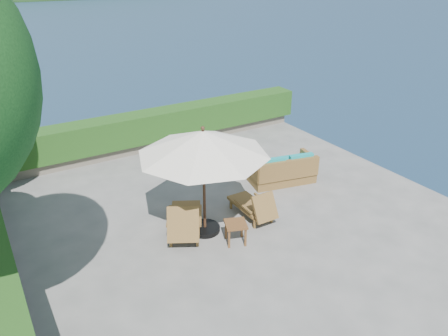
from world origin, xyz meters
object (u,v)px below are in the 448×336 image
lounge_left (185,219)px  side_table (236,227)px  patio_umbrella (203,144)px  wicker_loveseat (282,171)px  lounge_right (254,205)px

lounge_left → side_table: lounge_left is taller
patio_umbrella → side_table: (0.40, -0.81, -1.93)m
patio_umbrella → lounge_left: bearing=166.6°
lounge_left → wicker_loveseat: lounge_left is taller
lounge_right → side_table: size_ratio=2.36×
side_table → wicker_loveseat: 3.52m
lounge_right → wicker_loveseat: (1.92, 1.26, 0.01)m
lounge_right → patio_umbrella: bearing=175.4°
side_table → patio_umbrella: bearing=116.0°
patio_umbrella → side_table: 2.13m
patio_umbrella → lounge_right: bearing=-5.1°
patio_umbrella → side_table: size_ratio=5.18×
lounge_left → wicker_loveseat: (3.83, 1.01, -0.06)m
patio_umbrella → lounge_right: patio_umbrella is taller
lounge_left → lounge_right: size_ratio=1.26×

